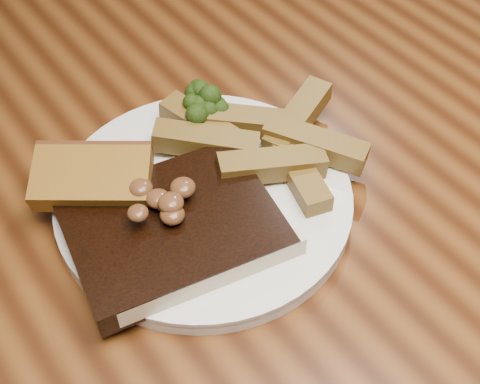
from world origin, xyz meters
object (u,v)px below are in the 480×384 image
Objects in this scene: steak at (173,229)px; garlic_bread at (96,193)px; potato_wedges at (253,147)px; dining_table at (240,266)px; chair_far at (131,64)px; plate at (204,200)px.

garlic_bread is (-0.03, 0.07, -0.00)m from steak.
steak is at bearing -161.57° from potato_wedges.
potato_wedges is at bearing 22.10° from garlic_bread.
potato_wedges is (0.14, -0.04, 0.00)m from garlic_bread.
dining_table is 9.65× the size of steak.
dining_table is 0.13m from potato_wedges.
dining_table is 1.85× the size of chair_far.
garlic_bread is at bearing 145.81° from dining_table.
chair_far is 5.23× the size of steak.
chair_far reaches higher than dining_table.
dining_table is 16.46× the size of garlic_bread.
garlic_bread is at bearing 72.16° from chair_far.
steak reaches higher than dining_table.
plate is 1.56× the size of steak.
garlic_bread is (-0.27, -0.49, 0.30)m from chair_far.
potato_wedges is at bearing 40.58° from dining_table.
steak is at bearing -152.90° from plate.
garlic_bread is at bearing 147.66° from plate.
plate is 2.11× the size of potato_wedges.
chair_far reaches higher than steak.
chair_far is at bearing 72.98° from dining_table.
dining_table is at bearing 12.82° from steak.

